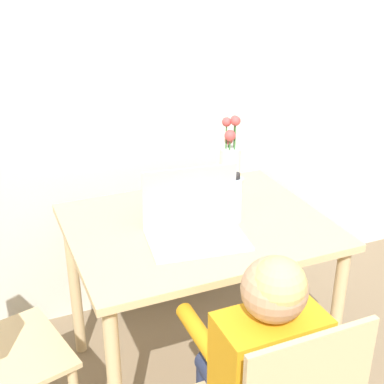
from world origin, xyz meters
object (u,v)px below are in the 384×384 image
Objects in this scene: laptop at (194,222)px; flower_vase at (230,165)px; person_seated at (260,354)px; water_bottle at (235,199)px.

flower_vase reaches higher than laptop.
water_bottle is at bearing -109.90° from person_seated.
water_bottle is at bearing -112.11° from flower_vase.
person_seated is 2.57× the size of laptop.
water_bottle is (0.20, 0.05, 0.04)m from laptop.
flower_vase reaches higher than water_bottle.
flower_vase is (0.31, 0.84, 0.26)m from person_seated.
laptop reaches higher than person_seated.
person_seated is 0.68m from water_bottle.
person_seated is 2.80× the size of flower_vase.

